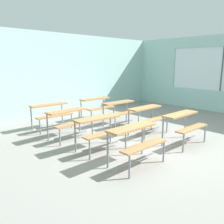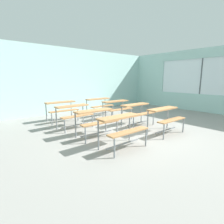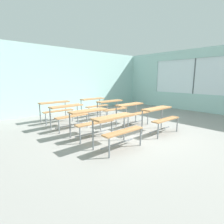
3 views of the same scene
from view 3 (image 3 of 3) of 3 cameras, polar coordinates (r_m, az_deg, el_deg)
ground at (r=5.29m, az=6.93°, el=-7.04°), size 10.00×9.00×0.05m
wall_back at (r=8.68m, az=-16.07°, el=9.86°), size 10.00×0.12×3.00m
wall_right at (r=9.35m, az=28.76°, el=8.67°), size 0.12×9.00×3.00m
desk_bench_r0c0 at (r=4.02m, az=1.61°, el=-4.00°), size 1.10×0.60×0.74m
desk_bench_r0c1 at (r=5.33m, az=15.34°, el=-0.68°), size 1.11×0.60×0.74m
desk_bench_r1c0 at (r=4.81m, az=-7.02°, el=-1.59°), size 1.13×0.65×0.74m
desk_bench_r1c1 at (r=5.98m, az=6.52°, el=0.89°), size 1.10×0.59×0.74m
desk_bench_r2c0 at (r=5.76m, az=-14.05°, el=0.23°), size 1.12×0.63×0.74m
desk_bench_r2c1 at (r=6.81m, az=-0.13°, el=2.18°), size 1.12×0.63×0.74m
desk_bench_r3c0 at (r=6.78m, az=-17.89°, el=1.61°), size 1.11×0.61×0.74m
desk_bench_r3c1 at (r=7.61m, az=-5.87°, el=3.06°), size 1.11×0.60×0.74m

